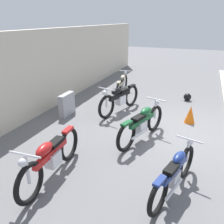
{
  "coord_description": "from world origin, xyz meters",
  "views": [
    {
      "loc": [
        -6.28,
        -0.45,
        3.02
      ],
      "look_at": [
        -0.62,
        1.81,
        0.55
      ],
      "focal_mm": 37.18,
      "sensor_mm": 36.0,
      "label": 1
    }
  ],
  "objects_px": {
    "motorcycle_black": "(119,98)",
    "motorcycle_cream": "(122,84)",
    "motorcycle_blue": "(175,173)",
    "motorcycle_green": "(142,124)",
    "traffic_cone": "(190,114)",
    "stone_marker": "(67,104)",
    "helmet": "(187,97)",
    "motorcycle_red": "(51,158)"
  },
  "relations": [
    {
      "from": "helmet",
      "to": "traffic_cone",
      "type": "distance_m",
      "value": 2.16
    },
    {
      "from": "helmet",
      "to": "motorcycle_cream",
      "type": "xyz_separation_m",
      "value": [
        -0.09,
        2.69,
        0.28
      ]
    },
    {
      "from": "motorcycle_black",
      "to": "motorcycle_blue",
      "type": "height_order",
      "value": "motorcycle_black"
    },
    {
      "from": "motorcycle_black",
      "to": "motorcycle_cream",
      "type": "bearing_deg",
      "value": -147.6
    },
    {
      "from": "traffic_cone",
      "to": "motorcycle_green",
      "type": "xyz_separation_m",
      "value": [
        -1.6,
        1.1,
        0.19
      ]
    },
    {
      "from": "motorcycle_red",
      "to": "motorcycle_cream",
      "type": "distance_m",
      "value": 5.91
    },
    {
      "from": "motorcycle_red",
      "to": "motorcycle_cream",
      "type": "height_order",
      "value": "motorcycle_red"
    },
    {
      "from": "motorcycle_blue",
      "to": "motorcycle_cream",
      "type": "bearing_deg",
      "value": 43.45
    },
    {
      "from": "motorcycle_black",
      "to": "motorcycle_green",
      "type": "relative_size",
      "value": 1.04
    },
    {
      "from": "stone_marker",
      "to": "motorcycle_cream",
      "type": "bearing_deg",
      "value": -17.42
    },
    {
      "from": "motorcycle_cream",
      "to": "motorcycle_green",
      "type": "relative_size",
      "value": 0.93
    },
    {
      "from": "motorcycle_red",
      "to": "traffic_cone",
      "type": "bearing_deg",
      "value": 145.12
    },
    {
      "from": "motorcycle_black",
      "to": "motorcycle_cream",
      "type": "relative_size",
      "value": 1.12
    },
    {
      "from": "motorcycle_black",
      "to": "motorcycle_red",
      "type": "bearing_deg",
      "value": 15.2
    },
    {
      "from": "helmet",
      "to": "traffic_cone",
      "type": "xyz_separation_m",
      "value": [
        -2.14,
        -0.25,
        0.13
      ]
    },
    {
      "from": "motorcycle_black",
      "to": "motorcycle_green",
      "type": "xyz_separation_m",
      "value": [
        -1.65,
        -1.24,
        -0.02
      ]
    },
    {
      "from": "motorcycle_black",
      "to": "motorcycle_cream",
      "type": "xyz_separation_m",
      "value": [
        2.01,
        0.61,
        -0.06
      ]
    },
    {
      "from": "motorcycle_red",
      "to": "motorcycle_blue",
      "type": "bearing_deg",
      "value": 98.27
    },
    {
      "from": "stone_marker",
      "to": "traffic_cone",
      "type": "bearing_deg",
      "value": -77.42
    },
    {
      "from": "motorcycle_cream",
      "to": "motorcycle_green",
      "type": "distance_m",
      "value": 4.1
    },
    {
      "from": "traffic_cone",
      "to": "stone_marker",
      "type": "bearing_deg",
      "value": 102.58
    },
    {
      "from": "stone_marker",
      "to": "traffic_cone",
      "type": "distance_m",
      "value": 3.96
    },
    {
      "from": "traffic_cone",
      "to": "motorcycle_black",
      "type": "height_order",
      "value": "motorcycle_black"
    },
    {
      "from": "motorcycle_black",
      "to": "stone_marker",
      "type": "bearing_deg",
      "value": -43.74
    },
    {
      "from": "stone_marker",
      "to": "motorcycle_black",
      "type": "relative_size",
      "value": 0.34
    },
    {
      "from": "motorcycle_black",
      "to": "motorcycle_cream",
      "type": "distance_m",
      "value": 2.1
    },
    {
      "from": "traffic_cone",
      "to": "motorcycle_cream",
      "type": "xyz_separation_m",
      "value": [
        2.05,
        2.95,
        0.15
      ]
    },
    {
      "from": "stone_marker",
      "to": "traffic_cone",
      "type": "height_order",
      "value": "stone_marker"
    },
    {
      "from": "motorcycle_blue",
      "to": "helmet",
      "type": "bearing_deg",
      "value": 17.46
    },
    {
      "from": "helmet",
      "to": "motorcycle_blue",
      "type": "bearing_deg",
      "value": -177.68
    },
    {
      "from": "helmet",
      "to": "motorcycle_red",
      "type": "distance_m",
      "value": 6.34
    },
    {
      "from": "motorcycle_red",
      "to": "motorcycle_blue",
      "type": "relative_size",
      "value": 1.16
    },
    {
      "from": "traffic_cone",
      "to": "motorcycle_red",
      "type": "relative_size",
      "value": 0.25
    },
    {
      "from": "stone_marker",
      "to": "motorcycle_red",
      "type": "height_order",
      "value": "motorcycle_red"
    },
    {
      "from": "helmet",
      "to": "motorcycle_black",
      "type": "bearing_deg",
      "value": 135.2
    },
    {
      "from": "helmet",
      "to": "motorcycle_red",
      "type": "bearing_deg",
      "value": 160.55
    },
    {
      "from": "helmet",
      "to": "motorcycle_green",
      "type": "distance_m",
      "value": 3.85
    },
    {
      "from": "stone_marker",
      "to": "helmet",
      "type": "bearing_deg",
      "value": -50.22
    },
    {
      "from": "motorcycle_cream",
      "to": "motorcycle_green",
      "type": "xyz_separation_m",
      "value": [
        -3.66,
        -1.84,
        0.04
      ]
    },
    {
      "from": "traffic_cone",
      "to": "motorcycle_black",
      "type": "distance_m",
      "value": 2.35
    },
    {
      "from": "helmet",
      "to": "traffic_cone",
      "type": "height_order",
      "value": "traffic_cone"
    },
    {
      "from": "motorcycle_blue",
      "to": "motorcycle_green",
      "type": "bearing_deg",
      "value": 46.55
    }
  ]
}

